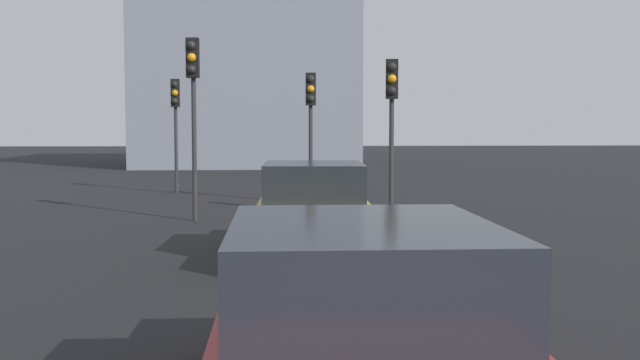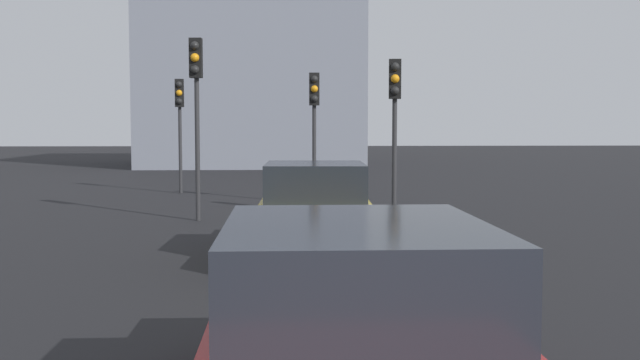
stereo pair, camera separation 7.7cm
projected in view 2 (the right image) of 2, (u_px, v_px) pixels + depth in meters
The scene contains 7 objects.
car_yellow_lead at pixel (315, 212), 12.38m from camera, with size 4.42×2.16×1.58m.
car_red_second at pixel (353, 341), 4.95m from camera, with size 4.75×2.12×1.58m.
traffic_light_near_left at pixel (180, 111), 24.01m from camera, with size 0.32×0.29×3.71m.
traffic_light_near_right at pixel (314, 110), 20.65m from camera, with size 0.32×0.28×3.67m.
traffic_light_far_left at pixel (196, 90), 16.94m from camera, with size 0.32×0.30×4.19m.
traffic_light_far_right at pixel (395, 105), 16.97m from camera, with size 0.33×0.30×3.71m.
building_facade_left at pixel (255, 83), 42.88m from camera, with size 12.22×11.79×9.33m, color gray.
Camera 2 is at (-2.26, 0.39, 2.19)m, focal length 41.68 mm.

